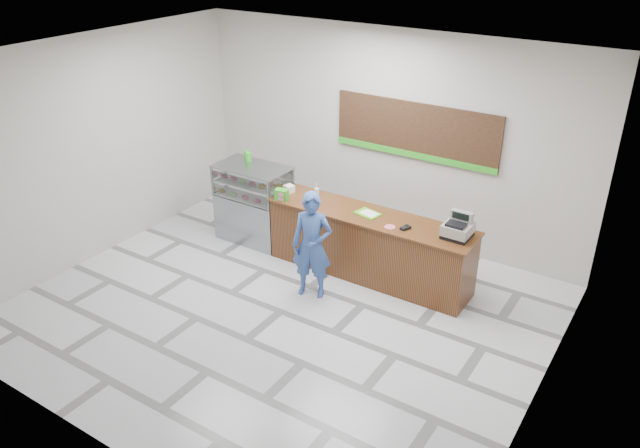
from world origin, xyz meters
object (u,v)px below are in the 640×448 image
Objects in this scene: customer at (312,245)px; sales_counter at (369,245)px; display_case at (254,203)px; serving_tray at (368,214)px; cash_register at (458,228)px.

sales_counter is at bearing 45.55° from customer.
display_case is at bearing 134.37° from customer.
sales_counter is at bearing 2.20° from serving_tray.
serving_tray is (-0.05, 0.01, 0.52)m from sales_counter.
customer reaches higher than sales_counter.
sales_counter is 0.53m from serving_tray.
sales_counter is at bearing 0.00° from display_case.
customer is at bearing -26.99° from display_case.
display_case is 0.82× the size of customer.
sales_counter is 8.30× the size of cash_register.
serving_tray reaches higher than sales_counter.
sales_counter is 2.23m from display_case.
display_case is at bearing -166.94° from serving_tray.
cash_register is at bearing 14.51° from serving_tray.
display_case reaches higher than sales_counter.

